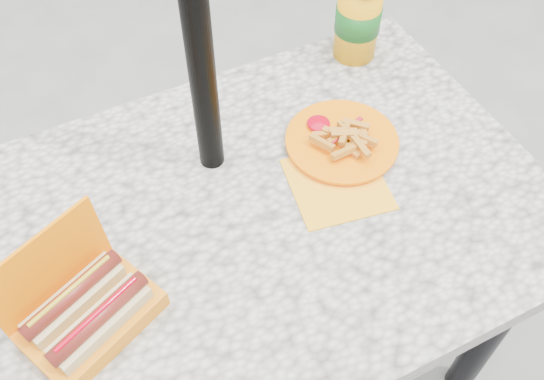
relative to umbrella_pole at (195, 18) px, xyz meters
name	(u,v)px	position (x,y,z in m)	size (l,w,h in m)	color
ground	(254,366)	(0.00, -0.16, -1.10)	(60.00, 60.00, 0.00)	slate
picnic_table	(247,246)	(0.00, -0.16, -0.46)	(1.20, 0.80, 0.75)	beige
umbrella_pole	(195,18)	(0.00, 0.00, 0.00)	(0.05, 0.05, 2.20)	black
hotdog_box	(87,312)	(-0.33, -0.25, -0.31)	(0.26, 0.23, 0.18)	#FF7800
fries_plate	(341,144)	(0.25, -0.09, -0.34)	(0.29, 0.32, 0.05)	#FFAB1A
soda_cup	(358,18)	(0.44, 0.16, -0.25)	(0.11, 0.11, 0.20)	#FFA70D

